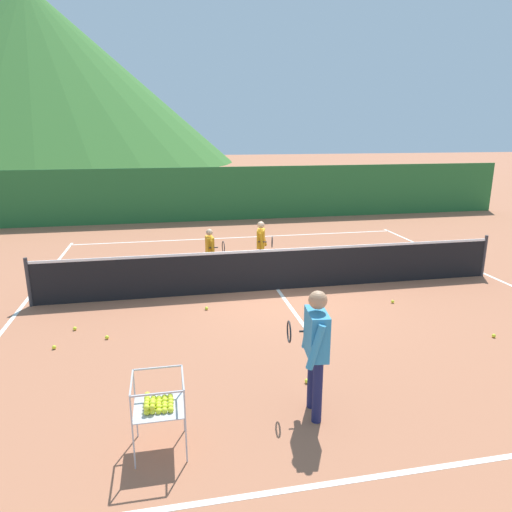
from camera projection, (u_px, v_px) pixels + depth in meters
The scene contains 20 objects.
ground_plane at pixel (278, 289), 10.67m from camera, with size 120.00×120.00×0.00m, color #A86647.
line_baseline_near at pixel (410, 471), 4.98m from camera, with size 11.04×0.08×0.01m, color white.
line_baseline_far at pixel (240, 237), 15.83m from camera, with size 11.04×0.08×0.01m, color white.
line_sideline_west at pixel (22, 307), 9.63m from camera, with size 0.08×11.47×0.01m, color white.
line_sideline_east at pixel (488, 275), 11.70m from camera, with size 0.08×11.47×0.01m, color white.
line_service_center at pixel (278, 289), 10.67m from camera, with size 0.08×5.66×0.01m, color white.
tennis_net at pixel (278, 269), 10.53m from camera, with size 10.73×0.08×1.05m.
instructor at pixel (315, 342), 5.74m from camera, with size 0.44×0.80×1.69m.
student_0 at pixel (211, 248), 11.41m from camera, with size 0.44×0.58×1.23m.
student_1 at pixel (261, 242), 11.78m from camera, with size 0.42×0.71×1.34m.
ball_cart at pixel (157, 404), 5.18m from camera, with size 0.58×0.58×0.90m.
tennis_ball_1 at pixel (307, 381), 6.71m from camera, with size 0.07×0.07×0.07m, color yellow.
tennis_ball_2 at pixel (207, 308), 9.45m from camera, with size 0.07×0.07×0.07m, color yellow.
tennis_ball_3 at pixel (107, 337), 8.13m from camera, with size 0.07×0.07×0.07m, color yellow.
tennis_ball_4 at pixel (393, 302), 9.82m from camera, with size 0.07×0.07×0.07m, color yellow.
tennis_ball_6 at pixel (54, 347), 7.76m from camera, with size 0.07×0.07×0.07m, color yellow.
tennis_ball_8 at pixel (494, 336), 8.19m from camera, with size 0.07×0.07×0.07m, color yellow.
tennis_ball_9 at pixel (75, 328), 8.49m from camera, with size 0.07×0.07×0.07m, color yellow.
windscreen_fence at pixel (227, 194), 18.63m from camera, with size 24.28×0.08×2.16m, color #286B33.
hill_0 at pixel (34, 76), 49.93m from camera, with size 42.84×42.84×18.54m, color #38702D.
Camera 1 is at (-2.45, -9.79, 3.57)m, focal length 32.29 mm.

